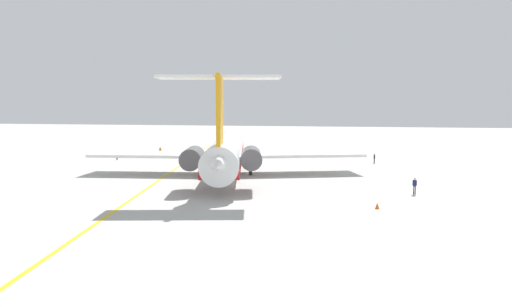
# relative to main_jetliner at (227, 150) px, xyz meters

# --- Properties ---
(ground) EXTENTS (333.54, 333.54, 0.00)m
(ground) POSITION_rel_main_jetliner_xyz_m (2.09, -12.03, -3.34)
(ground) COLOR #ADADA8
(main_jetliner) EXTENTS (41.60, 37.14, 12.24)m
(main_jetliner) POSITION_rel_main_jetliner_xyz_m (0.00, 0.00, 0.00)
(main_jetliner) COLOR white
(main_jetliner) RESTS_ON ground
(ground_crew_near_nose) EXTENTS (0.28, 0.41, 1.74)m
(ground_crew_near_nose) POSITION_rel_main_jetliner_xyz_m (-13.51, -23.65, -2.23)
(ground_crew_near_nose) COLOR black
(ground_crew_near_nose) RESTS_ON ground
(ground_crew_near_tail) EXTENTS (0.37, 0.26, 1.65)m
(ground_crew_near_tail) POSITION_rel_main_jetliner_xyz_m (-17.72, 19.73, -2.29)
(ground_crew_near_tail) COLOR black
(ground_crew_near_tail) RESTS_ON ground
(ground_crew_portside) EXTENTS (0.28, 0.42, 1.77)m
(ground_crew_portside) POSITION_rel_main_jetliner_xyz_m (9.14, 22.85, -2.22)
(ground_crew_portside) COLOR black
(ground_crew_portside) RESTS_ON ground
(ground_crew_starboard) EXTENTS (0.30, 0.38, 1.79)m
(ground_crew_starboard) POSITION_rel_main_jetliner_xyz_m (-19.24, -18.15, -2.20)
(ground_crew_starboard) COLOR black
(ground_crew_starboard) RESTS_ON ground
(safety_cone_nose) EXTENTS (0.40, 0.40, 0.55)m
(safety_cone_nose) POSITION_rel_main_jetliner_xyz_m (17.05, 18.78, -3.06)
(safety_cone_nose) COLOR #EA590F
(safety_cone_nose) RESTS_ON ground
(safety_cone_wingtip) EXTENTS (0.40, 0.40, 0.55)m
(safety_cone_wingtip) POSITION_rel_main_jetliner_xyz_m (-17.67, -20.10, -3.06)
(safety_cone_wingtip) COLOR #EA590F
(safety_cone_wingtip) RESTS_ON ground
(taxiway_centreline) EXTENTS (90.19, 18.50, 0.01)m
(taxiway_centreline) POSITION_rel_main_jetliner_xyz_m (-1.15, -8.49, -3.33)
(taxiway_centreline) COLOR gold
(taxiway_centreline) RESTS_ON ground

